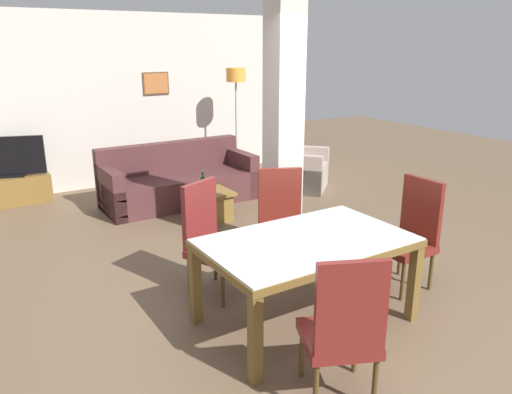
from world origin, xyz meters
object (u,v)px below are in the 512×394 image
at_px(bottle, 203,184).
at_px(tv_screen, 7,157).
at_px(sofa, 178,183).
at_px(dining_chair_far_left, 210,236).
at_px(dining_chair_head_right, 411,232).
at_px(tv_stand, 12,190).
at_px(dining_chair_far_right, 282,220).
at_px(dining_chair_near_left, 344,328).
at_px(dining_table, 306,255).
at_px(armchair, 296,171).
at_px(floor_lamp, 236,86).
at_px(coffee_table, 210,205).

distance_m(bottle, tv_screen, 2.92).
bearing_deg(tv_screen, sofa, 168.46).
height_order(dining_chair_far_left, tv_screen, dining_chair_far_left).
xyz_separation_m(dining_chair_head_right, tv_stand, (-2.85, 4.77, -0.33)).
xyz_separation_m(dining_chair_far_right, bottle, (-0.01, 1.74, -0.04)).
xyz_separation_m(dining_chair_near_left, tv_stand, (-1.21, 5.68, -0.33)).
height_order(dining_chair_head_right, dining_chair_near_left, same).
xyz_separation_m(dining_chair_far_right, tv_stand, (-2.02, 3.85, -0.33)).
bearing_deg(sofa, bottle, 86.74).
bearing_deg(dining_chair_far_left, tv_stand, -97.06).
height_order(dining_chair_far_right, tv_stand, dining_chair_far_right).
height_order(dining_chair_far_right, dining_chair_near_left, same).
relative_size(dining_table, dining_chair_near_left, 1.58).
bearing_deg(tv_stand, sofa, -29.93).
height_order(bottle, tv_stand, bottle).
relative_size(tv_stand, tv_screen, 1.06).
xyz_separation_m(armchair, tv_screen, (-3.96, 1.49, 0.41)).
bearing_deg(dining_chair_near_left, sofa, 103.43).
height_order(armchair, tv_stand, armchair).
distance_m(dining_chair_head_right, floor_lamp, 4.50).
relative_size(dining_chair_far_left, sofa, 0.48).
distance_m(dining_table, floor_lamp, 4.82).
xyz_separation_m(tv_screen, floor_lamp, (3.48, -0.43, 0.86)).
height_order(dining_chair_far_right, floor_lamp, floor_lamp).
relative_size(dining_chair_far_left, tv_screen, 1.08).
xyz_separation_m(dining_chair_far_left, coffee_table, (0.88, 1.75, -0.34)).
bearing_deg(dining_chair_far_right, tv_screen, -38.49).
bearing_deg(armchair, dining_chair_far_left, -1.60).
relative_size(dining_table, dining_chair_head_right, 1.58).
xyz_separation_m(dining_chair_far_right, tv_screen, (-2.02, 3.85, 0.15)).
relative_size(tv_screen, floor_lamp, 0.52).
bearing_deg(sofa, tv_screen, -29.93).
bearing_deg(sofa, dining_table, 82.90).
bearing_deg(bottle, sofa, 86.74).
relative_size(dining_chair_head_right, tv_stand, 1.02).
distance_m(dining_chair_head_right, tv_stand, 5.57).
relative_size(dining_chair_head_right, dining_chair_far_right, 1.00).
height_order(dining_chair_head_right, bottle, dining_chair_head_right).
relative_size(coffee_table, tv_screen, 0.59).
distance_m(tv_stand, tv_screen, 0.48).
relative_size(dining_chair_far_left, dining_chair_far_right, 1.00).
xyz_separation_m(bottle, floor_lamp, (1.47, 1.67, 1.05)).
distance_m(dining_table, bottle, 2.70).
relative_size(dining_chair_far_right, bottle, 3.56).
height_order(dining_chair_far_left, sofa, dining_chair_far_left).
height_order(dining_chair_head_right, tv_screen, dining_chair_head_right).
xyz_separation_m(dining_chair_far_right, dining_chair_near_left, (-0.81, -1.83, 0.00)).
relative_size(dining_chair_head_right, coffee_table, 1.85).
bearing_deg(tv_screen, dining_chair_head_right, 139.25).
bearing_deg(armchair, bottle, -25.04).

